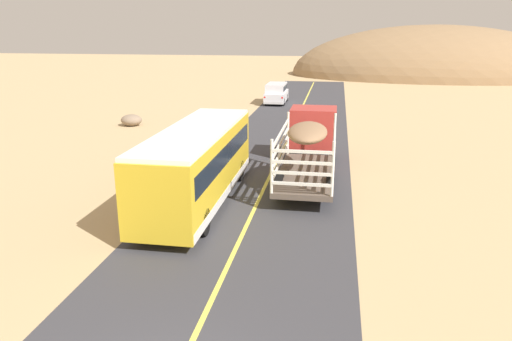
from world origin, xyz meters
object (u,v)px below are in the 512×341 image
bus (198,163)px  car_far (276,92)px  livestock_truck (311,136)px  boulder_near_shoulder (131,120)px

bus → car_far: bus is taller
car_far → bus: bearing=-89.5°
livestock_truck → boulder_near_shoulder: (-14.06, 9.51, -1.36)m
livestock_truck → bus: (-4.39, -5.74, -0.04)m
livestock_truck → boulder_near_shoulder: 17.03m
car_far → boulder_near_shoulder: car_far is taller
livestock_truck → boulder_near_shoulder: bearing=145.9°
livestock_truck → bus: bus is taller
car_far → boulder_near_shoulder: 15.97m
livestock_truck → car_far: livestock_truck is taller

